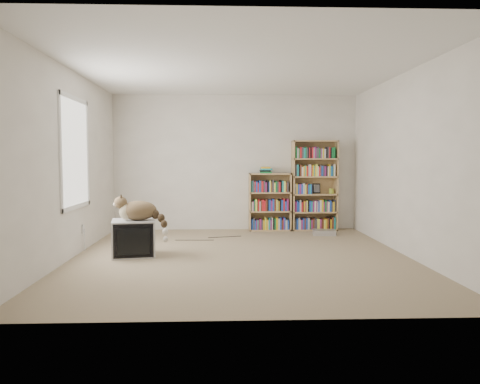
{
  "coord_description": "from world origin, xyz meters",
  "views": [
    {
      "loc": [
        -0.26,
        -6.22,
        1.31
      ],
      "look_at": [
        0.03,
        1.0,
        0.81
      ],
      "focal_mm": 35.0,
      "sensor_mm": 36.0,
      "label": 1
    }
  ],
  "objects_px": {
    "cat": "(142,213)",
    "dvd_player": "(324,232)",
    "bookcase_tall": "(314,187)",
    "crt_tv": "(134,238)",
    "bookcase_short": "(270,204)"
  },
  "relations": [
    {
      "from": "bookcase_tall",
      "to": "crt_tv",
      "type": "bearing_deg",
      "value": -142.73
    },
    {
      "from": "bookcase_tall",
      "to": "cat",
      "type": "bearing_deg",
      "value": -140.75
    },
    {
      "from": "crt_tv",
      "to": "bookcase_tall",
      "type": "distance_m",
      "value": 3.71
    },
    {
      "from": "cat",
      "to": "dvd_player",
      "type": "xyz_separation_m",
      "value": [
        2.85,
        1.69,
        -0.54
      ]
    },
    {
      "from": "bookcase_short",
      "to": "dvd_player",
      "type": "relative_size",
      "value": 2.76
    },
    {
      "from": "bookcase_tall",
      "to": "bookcase_short",
      "type": "bearing_deg",
      "value": 179.96
    },
    {
      "from": "crt_tv",
      "to": "bookcase_short",
      "type": "xyz_separation_m",
      "value": [
        2.09,
        2.22,
        0.25
      ]
    },
    {
      "from": "cat",
      "to": "bookcase_tall",
      "type": "xyz_separation_m",
      "value": [
        2.79,
        2.28,
        0.21
      ]
    },
    {
      "from": "crt_tv",
      "to": "bookcase_tall",
      "type": "relative_size",
      "value": 0.39
    },
    {
      "from": "bookcase_tall",
      "to": "bookcase_short",
      "type": "xyz_separation_m",
      "value": [
        -0.83,
        0.0,
        -0.3
      ]
    },
    {
      "from": "crt_tv",
      "to": "bookcase_short",
      "type": "relative_size",
      "value": 0.61
    },
    {
      "from": "cat",
      "to": "dvd_player",
      "type": "relative_size",
      "value": 2.0
    },
    {
      "from": "bookcase_tall",
      "to": "dvd_player",
      "type": "bearing_deg",
      "value": -83.93
    },
    {
      "from": "crt_tv",
      "to": "dvd_player",
      "type": "height_order",
      "value": "crt_tv"
    },
    {
      "from": "cat",
      "to": "bookcase_short",
      "type": "xyz_separation_m",
      "value": [
        1.96,
        2.28,
        -0.1
      ]
    }
  ]
}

